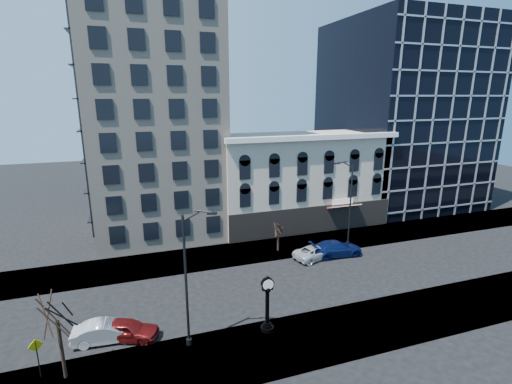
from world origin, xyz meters
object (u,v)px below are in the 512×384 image
object	(u,v)px
warning_sign	(37,351)
car_near_b	(106,331)
street_clock	(267,306)
street_lamp_near	(195,243)
car_near_a	(127,330)

from	to	relation	value
warning_sign	car_near_b	xyz separation A→B (m)	(3.70, 2.60, -1.20)
warning_sign	street_clock	bearing A→B (deg)	-23.10
street_lamp_near	car_near_a	bearing A→B (deg)	175.38
warning_sign	street_lamp_near	bearing A→B (deg)	-23.82
street_lamp_near	car_near_b	world-z (taller)	street_lamp_near
warning_sign	car_near_a	size ratio (longest dim) A/B	0.61
warning_sign	car_near_b	bearing A→B (deg)	11.93
street_lamp_near	warning_sign	xyz separation A→B (m)	(-9.87, 0.12, -5.76)
car_near_a	car_near_b	bearing A→B (deg)	100.28
street_clock	car_near_b	bearing A→B (deg)	169.86
street_clock	car_near_a	world-z (taller)	street_clock
warning_sign	car_near_b	world-z (taller)	warning_sign
street_lamp_near	car_near_a	size ratio (longest dim) A/B	2.28
car_near_b	street_lamp_near	bearing A→B (deg)	-109.60
warning_sign	car_near_a	xyz separation A→B (m)	(5.13, 2.33, -1.21)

